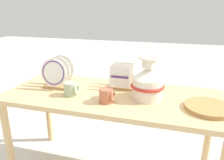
{
  "coord_description": "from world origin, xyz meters",
  "views": [
    {
      "loc": [
        0.41,
        -1.42,
        1.31
      ],
      "look_at": [
        0.0,
        0.0,
        0.81
      ],
      "focal_mm": 35.0,
      "sensor_mm": 36.0,
      "label": 1
    }
  ],
  "objects": [
    {
      "name": "dish_rack_square_plates",
      "position": [
        0.03,
        0.16,
        0.76
      ],
      "size": [
        0.2,
        0.16,
        0.18
      ],
      "color": "tan",
      "rests_on": "display_table"
    },
    {
      "name": "ceramic_vase",
      "position": [
        0.25,
        0.0,
        0.82
      ],
      "size": [
        0.23,
        0.23,
        0.3
      ],
      "color": "silver",
      "rests_on": "display_table"
    },
    {
      "name": "mug_terracotta_glaze",
      "position": [
        0.0,
        -0.14,
        0.75
      ],
      "size": [
        0.1,
        0.09,
        0.1
      ],
      "color": "#B76647",
      "rests_on": "display_table"
    },
    {
      "name": "wicker_charger_stack",
      "position": [
        0.65,
        -0.07,
        0.72
      ],
      "size": [
        0.29,
        0.29,
        0.03
      ],
      "color": "#AD7F47",
      "rests_on": "display_table"
    },
    {
      "name": "mug_sage_glaze",
      "position": [
        -0.28,
        -0.1,
        0.75
      ],
      "size": [
        0.1,
        0.09,
        0.1
      ],
      "color": "#9EB28E",
      "rests_on": "display_table"
    },
    {
      "name": "display_table",
      "position": [
        0.0,
        0.0,
        0.62
      ],
      "size": [
        1.57,
        0.65,
        0.7
      ],
      "color": "tan",
      "rests_on": "ground_plane"
    },
    {
      "name": "dish_rack_round_plates",
      "position": [
        -0.45,
        0.03,
        0.8
      ],
      "size": [
        0.22,
        0.17,
        0.24
      ],
      "color": "tan",
      "rests_on": "display_table"
    }
  ]
}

